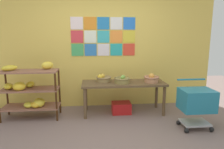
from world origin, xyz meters
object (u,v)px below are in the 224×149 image
(display_table, at_px, (124,86))
(fruit_basket_left, at_px, (151,78))
(fruit_basket_right, at_px, (103,78))
(shopping_cart, at_px, (196,102))
(produce_crate_under_table, at_px, (121,108))
(banana_shelf_unit, at_px, (29,89))
(fruit_basket_centre, at_px, (122,80))

(display_table, bearing_deg, fruit_basket_left, -4.99)
(display_table, bearing_deg, fruit_basket_right, 167.12)
(fruit_basket_left, bearing_deg, shopping_cart, -53.88)
(fruit_basket_right, height_order, produce_crate_under_table, fruit_basket_right)
(fruit_basket_left, height_order, shopping_cart, fruit_basket_left)
(fruit_basket_left, bearing_deg, banana_shelf_unit, -178.97)
(display_table, xyz_separation_m, fruit_basket_left, (0.55, -0.05, 0.16))
(produce_crate_under_table, xyz_separation_m, shopping_cart, (1.15, -0.80, 0.36))
(fruit_basket_right, xyz_separation_m, shopping_cart, (1.51, -0.90, -0.24))
(display_table, relative_size, fruit_basket_left, 5.40)
(fruit_basket_left, xyz_separation_m, fruit_basket_right, (-0.95, 0.14, -0.01))
(fruit_basket_centre, distance_m, fruit_basket_left, 0.59)
(produce_crate_under_table, bearing_deg, fruit_basket_right, 164.63)
(banana_shelf_unit, bearing_deg, produce_crate_under_table, 2.74)
(fruit_basket_centre, bearing_deg, produce_crate_under_table, 94.36)
(banana_shelf_unit, relative_size, display_table, 0.65)
(banana_shelf_unit, distance_m, produce_crate_under_table, 1.81)
(fruit_basket_centre, relative_size, fruit_basket_left, 1.03)
(fruit_basket_left, relative_size, shopping_cart, 0.37)
(display_table, distance_m, fruit_basket_right, 0.44)
(banana_shelf_unit, distance_m, fruit_basket_right, 1.42)
(fruit_basket_left, bearing_deg, fruit_basket_right, 171.65)
(display_table, relative_size, fruit_basket_centre, 5.23)
(banana_shelf_unit, height_order, fruit_basket_centre, banana_shelf_unit)
(fruit_basket_right, bearing_deg, shopping_cart, -30.85)
(banana_shelf_unit, relative_size, produce_crate_under_table, 2.82)
(shopping_cart, bearing_deg, produce_crate_under_table, 154.51)
(fruit_basket_centre, bearing_deg, display_table, 58.35)
(produce_crate_under_table, bearing_deg, fruit_basket_centre, -85.64)
(shopping_cart, bearing_deg, display_table, 153.24)
(display_table, height_order, shopping_cart, shopping_cart)
(banana_shelf_unit, relative_size, shopping_cart, 1.31)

